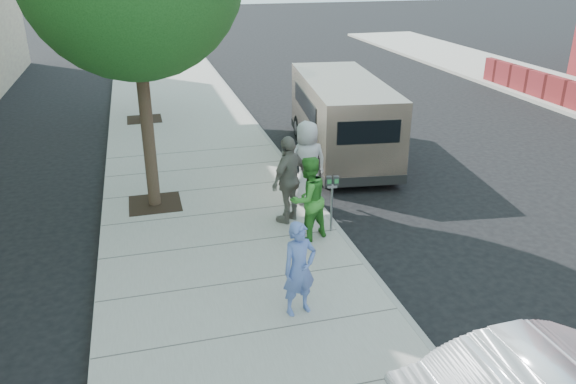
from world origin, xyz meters
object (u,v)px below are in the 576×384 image
at_px(person_gray_shirt, 307,162).
at_px(parking_meter, 332,192).
at_px(van, 341,116).
at_px(person_green_shirt, 308,199).
at_px(person_striped_polo, 289,179).
at_px(person_officer, 299,269).

bearing_deg(person_gray_shirt, parking_meter, 86.01).
relative_size(van, person_green_shirt, 3.61).
xyz_separation_m(person_gray_shirt, person_striped_polo, (-0.68, -0.90, -0.01)).
height_order(van, person_green_shirt, van).
bearing_deg(van, person_striped_polo, -115.82).
height_order(person_officer, person_striped_polo, person_striped_polo).
height_order(van, person_officer, van).
height_order(person_officer, person_gray_shirt, person_gray_shirt).
relative_size(person_officer, person_green_shirt, 0.91).
relative_size(parking_meter, person_green_shirt, 0.70).
height_order(van, person_striped_polo, van).
xyz_separation_m(van, person_gray_shirt, (-2.02, -3.26, -0.09)).
bearing_deg(van, parking_meter, -104.84).
xyz_separation_m(parking_meter, person_striped_polo, (-0.73, 0.73, 0.07)).
bearing_deg(person_officer, person_green_shirt, 56.75).
xyz_separation_m(parking_meter, person_officer, (-1.47, -2.63, -0.10)).
relative_size(parking_meter, person_striped_polo, 0.64).
distance_m(van, person_striped_polo, 4.96).
distance_m(parking_meter, van, 5.28).
bearing_deg(person_green_shirt, van, -139.56).
distance_m(van, person_officer, 8.28).
xyz_separation_m(parking_meter, person_green_shirt, (-0.58, -0.18, -0.02)).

